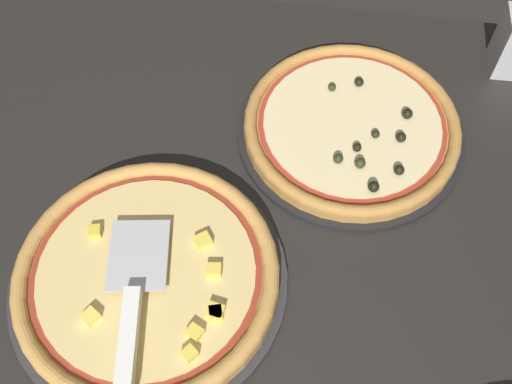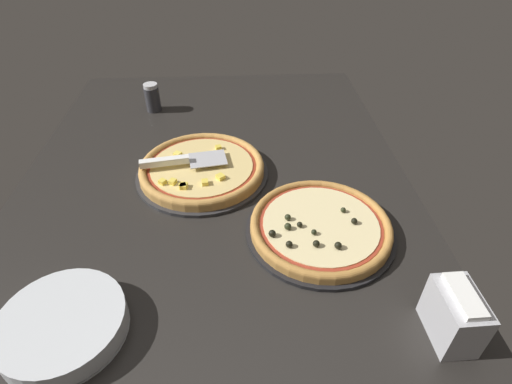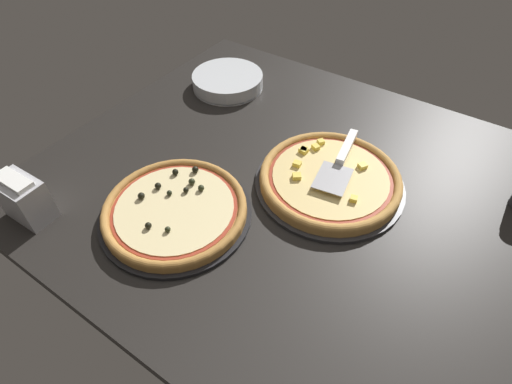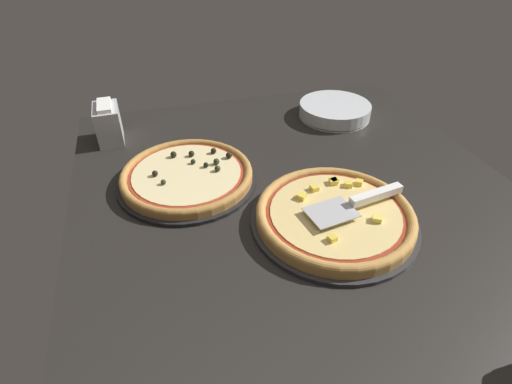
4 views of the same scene
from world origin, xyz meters
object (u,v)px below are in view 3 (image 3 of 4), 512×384
pizza_back (175,209)px  serving_spatula (343,154)px  napkin_holder (24,198)px  pizza_front (332,179)px  plate_stack (228,81)px

pizza_back → serving_spatula: serving_spatula is taller
napkin_holder → serving_spatula: bearing=-134.0°
napkin_holder → pizza_back: bearing=-146.3°
pizza_front → plate_stack: size_ratio=1.52×
pizza_back → pizza_front: bearing=-131.2°
serving_spatula → pizza_back: bearing=55.3°
pizza_back → napkin_holder: (29.83, 19.89, 3.57)cm
pizza_front → pizza_back: (27.31, 31.15, -0.23)cm
pizza_front → plate_stack: bearing=-24.9°
pizza_front → pizza_back: pizza_back is taller
pizza_front → pizza_back: 41.43cm
pizza_front → napkin_holder: (57.13, 51.04, 3.34)cm
plate_stack → serving_spatula: bearing=161.9°
napkin_holder → pizza_front: bearing=-138.2°
pizza_back → plate_stack: (25.47, -55.70, 0.04)cm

